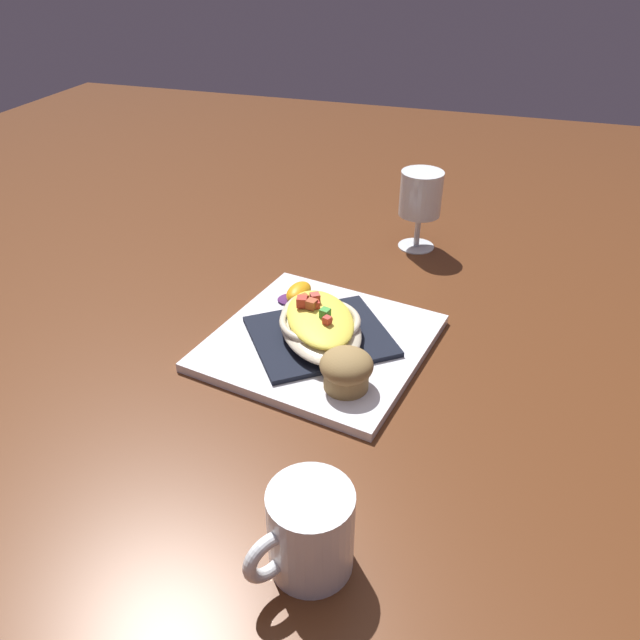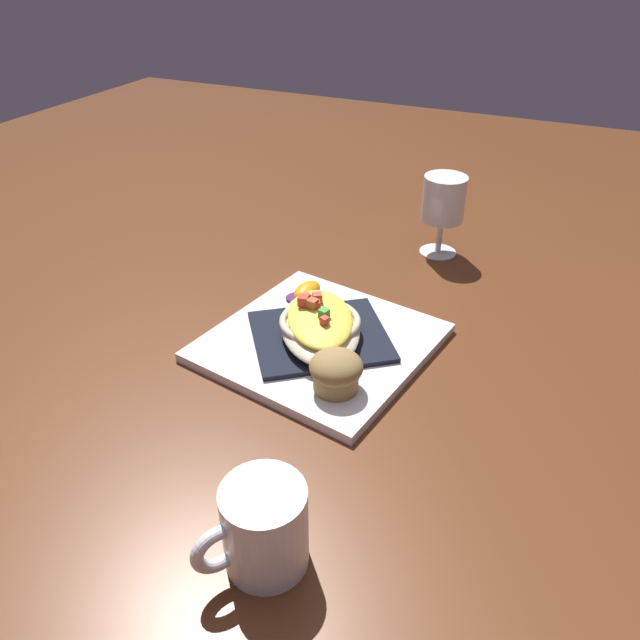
{
  "view_description": "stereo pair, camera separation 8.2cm",
  "coord_description": "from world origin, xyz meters",
  "px_view_note": "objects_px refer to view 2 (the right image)",
  "views": [
    {
      "loc": [
        0.65,
        0.21,
        0.49
      ],
      "look_at": [
        0.0,
        0.0,
        0.04
      ],
      "focal_mm": 34.3,
      "sensor_mm": 36.0,
      "label": 1
    },
    {
      "loc": [
        0.62,
        0.28,
        0.49
      ],
      "look_at": [
        0.0,
        0.0,
        0.04
      ],
      "focal_mm": 34.3,
      "sensor_mm": 36.0,
      "label": 2
    }
  ],
  "objects_px": {
    "coffee_mug": "(264,531)",
    "orange_garnish": "(306,292)",
    "muffin": "(336,371)",
    "square_plate": "(320,342)",
    "stemmed_glass": "(443,203)",
    "gratin_dish": "(320,323)"
  },
  "relations": [
    {
      "from": "coffee_mug",
      "to": "orange_garnish",
      "type": "bearing_deg",
      "value": -159.15
    },
    {
      "from": "muffin",
      "to": "coffee_mug",
      "type": "bearing_deg",
      "value": 7.86
    },
    {
      "from": "square_plate",
      "to": "coffee_mug",
      "type": "height_order",
      "value": "coffee_mug"
    },
    {
      "from": "square_plate",
      "to": "stemmed_glass",
      "type": "xyz_separation_m",
      "value": [
        -0.35,
        0.07,
        0.09
      ]
    },
    {
      "from": "muffin",
      "to": "coffee_mug",
      "type": "distance_m",
      "value": 0.24
    },
    {
      "from": "gratin_dish",
      "to": "coffee_mug",
      "type": "bearing_deg",
      "value": 16.18
    },
    {
      "from": "square_plate",
      "to": "coffee_mug",
      "type": "xyz_separation_m",
      "value": [
        0.33,
        0.09,
        0.03
      ]
    },
    {
      "from": "muffin",
      "to": "stemmed_glass",
      "type": "bearing_deg",
      "value": 178.75
    },
    {
      "from": "coffee_mug",
      "to": "gratin_dish",
      "type": "bearing_deg",
      "value": -163.82
    },
    {
      "from": "gratin_dish",
      "to": "orange_garnish",
      "type": "relative_size",
      "value": 3.39
    },
    {
      "from": "orange_garnish",
      "to": "gratin_dish",
      "type": "bearing_deg",
      "value": 35.82
    },
    {
      "from": "orange_garnish",
      "to": "stemmed_glass",
      "type": "xyz_separation_m",
      "value": [
        -0.26,
        0.13,
        0.07
      ]
    },
    {
      "from": "coffee_mug",
      "to": "stemmed_glass",
      "type": "xyz_separation_m",
      "value": [
        -0.67,
        -0.02,
        0.05
      ]
    },
    {
      "from": "gratin_dish",
      "to": "coffee_mug",
      "type": "distance_m",
      "value": 0.34
    },
    {
      "from": "coffee_mug",
      "to": "muffin",
      "type": "bearing_deg",
      "value": -172.14
    },
    {
      "from": "gratin_dish",
      "to": "orange_garnish",
      "type": "height_order",
      "value": "gratin_dish"
    },
    {
      "from": "square_plate",
      "to": "stemmed_glass",
      "type": "height_order",
      "value": "stemmed_glass"
    },
    {
      "from": "orange_garnish",
      "to": "stemmed_glass",
      "type": "bearing_deg",
      "value": 152.57
    },
    {
      "from": "muffin",
      "to": "orange_garnish",
      "type": "height_order",
      "value": "muffin"
    },
    {
      "from": "orange_garnish",
      "to": "stemmed_glass",
      "type": "height_order",
      "value": "stemmed_glass"
    },
    {
      "from": "gratin_dish",
      "to": "stemmed_glass",
      "type": "distance_m",
      "value": 0.36
    },
    {
      "from": "gratin_dish",
      "to": "stemmed_glass",
      "type": "relative_size",
      "value": 1.49
    }
  ]
}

